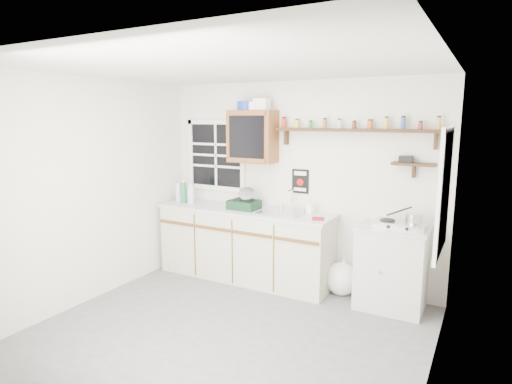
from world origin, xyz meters
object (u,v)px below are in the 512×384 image
dish_rack (245,202)px  main_cabinet (245,244)px  spice_shelf (354,129)px  hotplate (400,225)px  right_cabinet (392,267)px  upper_cabinet (252,136)px

dish_rack → main_cabinet: bearing=137.8°
spice_shelf → hotplate: bearing=-19.2°
dish_rack → hotplate: 1.89m
right_cabinet → hotplate: 0.49m
spice_shelf → dish_rack: spice_shelf is taller
upper_cabinet → dish_rack: 0.83m
main_cabinet → hotplate: hotplate is taller
main_cabinet → spice_shelf: 1.98m
main_cabinet → spice_shelf: size_ratio=1.21×
right_cabinet → spice_shelf: size_ratio=0.48×
right_cabinet → hotplate: hotplate is taller
main_cabinet → spice_shelf: bearing=9.3°
upper_cabinet → hotplate: (1.87, -0.14, -0.88)m
upper_cabinet → spice_shelf: 1.28m
right_cabinet → spice_shelf: bearing=160.4°
spice_shelf → hotplate: spice_shelf is taller
main_cabinet → spice_shelf: (1.31, 0.21, 1.47)m
right_cabinet → dish_rack: size_ratio=2.40×
right_cabinet → hotplate: size_ratio=1.72×
right_cabinet → upper_cabinet: size_ratio=1.40×
upper_cabinet → spice_shelf: bearing=3.1°
hotplate → upper_cabinet: bearing=177.6°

